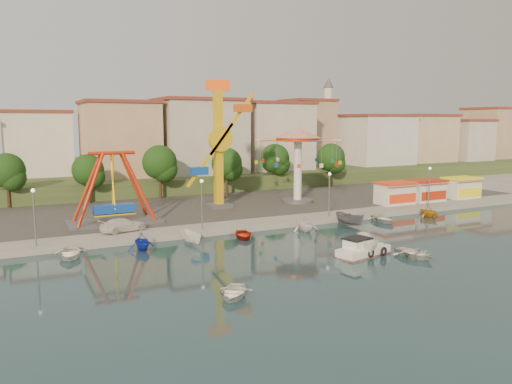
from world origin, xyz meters
TOP-DOWN VIEW (x-y plane):
  - ground at (0.00, 0.00)m, footprint 200.00×200.00m
  - quay_deck at (0.00, 62.00)m, footprint 200.00×100.00m
  - asphalt_pad at (0.00, 30.00)m, footprint 90.00×28.00m
  - hill_terrace at (0.00, 67.00)m, footprint 200.00×60.00m
  - pirate_ship_ride at (-15.60, 20.48)m, footprint 10.00×5.00m
  - kamikaze_tower at (-0.96, 24.55)m, footprint 6.44×3.10m
  - wave_swinger at (10.26, 23.89)m, footprint 11.60×11.60m
  - booth_left at (21.32, 16.49)m, footprint 5.40×3.78m
  - booth_mid at (27.03, 16.49)m, footprint 5.40×3.78m
  - booth_right at (34.15, 16.49)m, footprint 5.40×3.78m
  - lamp_post_0 at (-24.00, 13.00)m, footprint 0.14×0.14m
  - lamp_post_1 at (-8.00, 13.00)m, footprint 0.14×0.14m
  - lamp_post_2 at (8.00, 13.00)m, footprint 0.14×0.14m
  - lamp_post_3 at (24.00, 13.00)m, footprint 0.14×0.14m
  - tree_0 at (-26.00, 36.98)m, footprint 4.60×4.60m
  - tree_1 at (-16.00, 36.24)m, footprint 4.35×4.35m
  - tree_2 at (-6.00, 35.81)m, footprint 5.02×5.02m
  - tree_3 at (4.00, 34.36)m, footprint 4.68×4.68m
  - tree_4 at (14.00, 37.35)m, footprint 4.86×4.86m
  - tree_5 at (24.00, 35.54)m, footprint 4.83×4.83m
  - building_1 at (-21.33, 51.38)m, footprint 12.33×9.01m
  - building_2 at (-8.19, 51.96)m, footprint 11.95×9.28m
  - building_3 at (5.60, 48.80)m, footprint 12.59×10.50m
  - building_4 at (19.07, 52.20)m, footprint 10.75×9.23m
  - building_5 at (32.37, 50.33)m, footprint 12.77×10.96m
  - building_6 at (44.15, 48.77)m, footprint 8.23×8.98m
  - building_7 at (56.03, 53.70)m, footprint 11.59×10.93m
  - building_8 at (69.93, 47.19)m, footprint 12.84×9.28m
  - building_9 at (83.46, 49.95)m, footprint 12.95×9.17m
  - minaret at (36.00, 54.00)m, footprint 2.80×2.80m
  - cabin_motorboat at (1.70, -1.17)m, footprint 5.52×3.04m
  - rowboat_a at (5.48, -3.63)m, footprint 3.19×4.13m
  - rowboat_b at (-12.75, -5.68)m, footprint 3.95×4.19m
  - skiff at (2.45, -0.91)m, footprint 3.66×4.76m
  - van at (-15.62, 15.64)m, footprint 5.10×3.11m
  - moored_boat_0 at (-21.51, 9.80)m, footprint 3.41×4.31m
  - moored_boat_1 at (-15.17, 9.80)m, footprint 2.60×3.01m
  - moored_boat_2 at (-10.25, 9.80)m, footprint 1.91×3.67m
  - moored_boat_3 at (-4.78, 9.80)m, footprint 3.37×4.04m
  - moored_boat_4 at (2.63, 9.80)m, footprint 2.99×3.43m
  - moored_boat_5 at (8.70, 9.80)m, footprint 2.36×4.23m
  - moored_boat_6 at (13.58, 9.80)m, footprint 3.56×4.50m
  - moored_boat_7 at (20.82, 9.80)m, footprint 2.51×2.91m

SIDE VIEW (x-z plane):
  - ground at x=0.00m, z-range 0.00..0.00m
  - quay_deck at x=0.00m, z-range 0.00..0.60m
  - rowboat_b at x=-12.75m, z-range 0.00..0.71m
  - moored_boat_3 at x=-4.78m, z-range 0.00..0.72m
  - rowboat_a at x=5.48m, z-range 0.00..0.79m
  - moored_boat_0 at x=-21.51m, z-range 0.00..0.80m
  - moored_boat_6 at x=13.58m, z-range 0.00..0.84m
  - cabin_motorboat at x=1.70m, z-range -0.43..1.41m
  - asphalt_pad at x=0.00m, z-range 0.60..0.61m
  - moored_boat_2 at x=-10.25m, z-range 0.00..1.35m
  - moored_boat_7 at x=20.82m, z-range 0.00..1.53m
  - moored_boat_5 at x=8.70m, z-range 0.00..1.54m
  - moored_boat_1 at x=-15.17m, z-range 0.00..1.58m
  - skiff at x=2.45m, z-range 0.00..1.74m
  - moored_boat_4 at x=2.63m, z-range 0.00..1.75m
  - van at x=-15.62m, z-range 0.60..1.98m
  - hill_terrace at x=0.00m, z-range 0.00..3.00m
  - booth_left at x=21.32m, z-range 0.62..3.70m
  - booth_mid at x=27.03m, z-range 0.62..3.70m
  - booth_right at x=34.15m, z-range 0.62..3.70m
  - lamp_post_0 at x=-24.00m, z-range 0.60..5.60m
  - lamp_post_1 at x=-8.00m, z-range 0.60..5.60m
  - lamp_post_2 at x=8.00m, z-range 0.60..5.60m
  - lamp_post_3 at x=24.00m, z-range 0.60..5.60m
  - pirate_ship_ride at x=-15.60m, z-range 0.39..8.39m
  - tree_1 at x=-16.00m, z-range 1.80..8.60m
  - tree_0 at x=-26.00m, z-range 1.87..9.07m
  - tree_3 at x=4.00m, z-range 1.90..9.21m
  - tree_5 at x=24.00m, z-range 1.94..9.48m
  - tree_4 at x=14.00m, z-range 1.95..9.55m
  - tree_2 at x=-6.00m, z-range 1.99..9.84m
  - building_1 at x=-21.33m, z-range 3.00..11.63m
  - building_7 at x=56.03m, z-range 3.00..11.76m
  - building_3 at x=5.60m, z-range 3.00..12.20m
  - building_9 at x=83.46m, z-range 3.00..12.21m
  - building_4 at x=19.07m, z-range 3.00..12.24m
  - wave_swinger at x=10.26m, z-range 3.00..13.40m
  - kamikaze_tower at x=-0.96m, z-range 0.25..16.75m
  - building_5 at x=32.37m, z-range 3.00..14.21m
  - building_2 at x=-8.19m, z-range 3.00..14.23m
  - building_6 at x=44.15m, z-range 3.00..15.36m
  - building_8 at x=69.93m, z-range 3.00..15.58m
  - minaret at x=36.00m, z-range 3.55..21.55m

